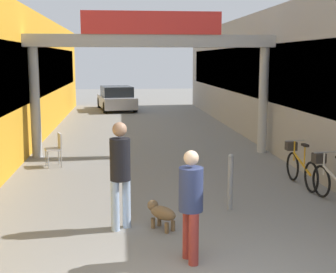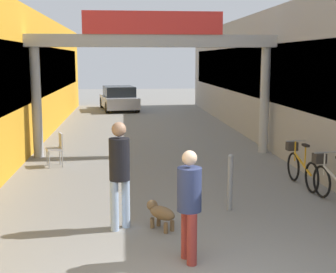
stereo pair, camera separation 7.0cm
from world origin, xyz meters
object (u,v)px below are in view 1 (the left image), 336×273
(pedestrian_with_dog, at_px, (120,168))
(bicycle_silver_second, at_px, (332,181))
(bollard_post_metal, at_px, (230,181))
(dog_on_leash, at_px, (161,213))
(cafe_chair_aluminium_nearer, at_px, (56,146))
(pedestrian_companion, at_px, (191,199))
(bicycle_orange_third, at_px, (300,166))
(parked_car_silver, at_px, (116,99))

(pedestrian_with_dog, distance_m, bicycle_silver_second, 4.31)
(bicycle_silver_second, xyz_separation_m, bollard_post_metal, (-2.10, -0.20, 0.11))
(dog_on_leash, distance_m, cafe_chair_aluminium_nearer, 5.41)
(pedestrian_companion, xyz_separation_m, dog_on_leash, (-0.30, 1.31, -0.62))
(pedestrian_with_dog, height_order, bollard_post_metal, pedestrian_with_dog)
(bicycle_orange_third, distance_m, bollard_post_metal, 2.52)
(cafe_chair_aluminium_nearer, height_order, parked_car_silver, parked_car_silver)
(dog_on_leash, relative_size, parked_car_silver, 0.15)
(bicycle_orange_third, height_order, bollard_post_metal, bollard_post_metal)
(bicycle_orange_third, bearing_deg, dog_on_leash, -143.87)
(bicycle_silver_second, relative_size, cafe_chair_aluminium_nearer, 1.89)
(pedestrian_with_dog, relative_size, cafe_chair_aluminium_nearer, 2.03)
(bicycle_silver_second, bearing_deg, cafe_chair_aluminium_nearer, 146.89)
(bicycle_orange_third, height_order, cafe_chair_aluminium_nearer, bicycle_orange_third)
(bicycle_silver_second, distance_m, cafe_chair_aluminium_nearer, 6.95)
(cafe_chair_aluminium_nearer, bearing_deg, bicycle_silver_second, -33.11)
(cafe_chair_aluminium_nearer, bearing_deg, parked_car_silver, 83.78)
(parked_car_silver, bearing_deg, bicycle_orange_third, -75.55)
(bollard_post_metal, bearing_deg, cafe_chair_aluminium_nearer, 133.01)
(dog_on_leash, relative_size, cafe_chair_aluminium_nearer, 0.69)
(pedestrian_with_dog, bearing_deg, pedestrian_companion, -54.99)
(pedestrian_with_dog, distance_m, cafe_chair_aluminium_nearer, 5.12)
(bicycle_silver_second, bearing_deg, bollard_post_metal, -174.63)
(bollard_post_metal, xyz_separation_m, cafe_chair_aluminium_nearer, (-3.73, 3.99, -0.01))
(bollard_post_metal, relative_size, parked_car_silver, 0.26)
(cafe_chair_aluminium_nearer, relative_size, parked_car_silver, 0.21)
(bicycle_silver_second, distance_m, parked_car_silver, 18.14)
(dog_on_leash, height_order, bollard_post_metal, bollard_post_metal)
(dog_on_leash, xyz_separation_m, bicycle_silver_second, (3.48, 1.08, 0.15))
(pedestrian_companion, distance_m, bicycle_silver_second, 4.01)
(pedestrian_companion, relative_size, cafe_chair_aluminium_nearer, 1.79)
(bicycle_silver_second, height_order, bollard_post_metal, bollard_post_metal)
(bollard_post_metal, bearing_deg, parked_car_silver, 97.10)
(bicycle_orange_third, bearing_deg, pedestrian_with_dog, -149.30)
(pedestrian_with_dog, bearing_deg, bicycle_orange_third, 30.70)
(bicycle_silver_second, relative_size, bollard_post_metal, 1.57)
(bicycle_orange_third, bearing_deg, bollard_post_metal, -141.50)
(dog_on_leash, distance_m, bicycle_orange_third, 4.16)
(pedestrian_companion, distance_m, dog_on_leash, 1.48)
(bicycle_orange_third, xyz_separation_m, parked_car_silver, (-4.19, 16.25, 0.21))
(cafe_chair_aluminium_nearer, distance_m, parked_car_silver, 13.91)
(pedestrian_companion, distance_m, bollard_post_metal, 2.47)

